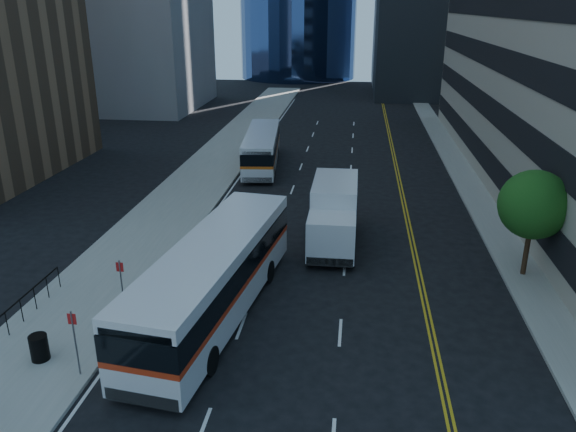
# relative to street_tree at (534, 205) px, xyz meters

# --- Properties ---
(ground) EXTENTS (160.00, 160.00, 0.00)m
(ground) POSITION_rel_street_tree_xyz_m (-9.00, -8.00, -3.64)
(ground) COLOR black
(ground) RESTS_ON ground
(sidewalk_west) EXTENTS (5.00, 90.00, 0.15)m
(sidewalk_west) POSITION_rel_street_tree_xyz_m (-19.50, 17.00, -3.57)
(sidewalk_west) COLOR gray
(sidewalk_west) RESTS_ON ground
(sidewalk_east) EXTENTS (2.00, 90.00, 0.15)m
(sidewalk_east) POSITION_rel_street_tree_xyz_m (-0.00, 17.00, -3.57)
(sidewalk_east) COLOR gray
(sidewalk_east) RESTS_ON ground
(street_tree) EXTENTS (3.20, 3.20, 5.10)m
(street_tree) POSITION_rel_street_tree_xyz_m (0.00, 0.00, 0.00)
(street_tree) COLOR #332114
(street_tree) RESTS_ON sidewalk_east
(bus_front) EXTENTS (4.45, 13.02, 3.29)m
(bus_front) POSITION_rel_street_tree_xyz_m (-13.71, -5.26, -1.84)
(bus_front) COLOR silver
(bus_front) RESTS_ON ground
(bus_rear) EXTENTS (3.40, 11.03, 2.80)m
(bus_rear) POSITION_rel_street_tree_xyz_m (-15.60, 17.73, -2.11)
(bus_rear) COLOR silver
(bus_rear) RESTS_ON ground
(box_truck) EXTENTS (2.41, 6.91, 3.31)m
(box_truck) POSITION_rel_street_tree_xyz_m (-9.21, 2.85, -1.90)
(box_truck) COLOR silver
(box_truck) RESTS_ON ground
(trash_can) EXTENTS (0.65, 0.65, 0.98)m
(trash_can) POSITION_rel_street_tree_xyz_m (-19.22, -9.34, -3.00)
(trash_can) COLOR black
(trash_can) RESTS_ON sidewalk_west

